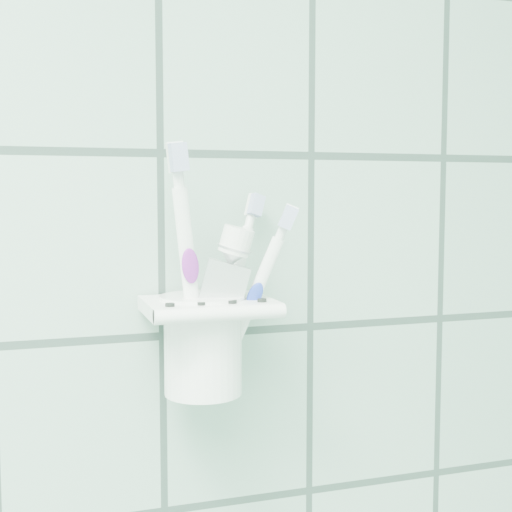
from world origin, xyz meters
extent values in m
cube|color=white|center=(0.66, 1.19, 1.28)|extent=(0.05, 0.02, 0.03)
cube|color=white|center=(0.66, 1.15, 1.29)|extent=(0.12, 0.09, 0.01)
cylinder|color=white|center=(0.66, 1.11, 1.29)|extent=(0.12, 0.01, 0.01)
cylinder|color=black|center=(0.62, 1.12, 1.29)|extent=(0.01, 0.01, 0.00)
cylinder|color=black|center=(0.65, 1.12, 1.29)|extent=(0.01, 0.01, 0.00)
cylinder|color=black|center=(0.67, 1.12, 1.29)|extent=(0.01, 0.01, 0.00)
cylinder|color=black|center=(0.70, 1.12, 1.29)|extent=(0.01, 0.01, 0.00)
cylinder|color=white|center=(0.66, 1.16, 1.25)|extent=(0.07, 0.07, 0.09)
cylinder|color=white|center=(0.66, 1.16, 1.29)|extent=(0.08, 0.08, 0.01)
cylinder|color=black|center=(0.66, 1.16, 1.29)|extent=(0.06, 0.06, 0.00)
cylinder|color=white|center=(0.65, 1.15, 1.30)|extent=(0.04, 0.03, 0.18)
cylinder|color=white|center=(0.65, 1.15, 1.41)|extent=(0.01, 0.01, 0.03)
cube|color=silver|center=(0.65, 1.14, 1.42)|extent=(0.02, 0.01, 0.03)
cube|color=white|center=(0.65, 1.15, 1.42)|extent=(0.02, 0.01, 0.03)
ellipsoid|color=purple|center=(0.65, 1.14, 1.33)|extent=(0.02, 0.01, 0.03)
cylinder|color=white|center=(0.66, 1.14, 1.29)|extent=(0.06, 0.05, 0.15)
cylinder|color=white|center=(0.66, 1.14, 1.38)|extent=(0.02, 0.01, 0.02)
cube|color=silver|center=(0.66, 1.14, 1.39)|extent=(0.02, 0.02, 0.02)
cube|color=white|center=(0.66, 1.14, 1.39)|extent=(0.02, 0.01, 0.03)
ellipsoid|color=red|center=(0.66, 1.14, 1.31)|extent=(0.02, 0.01, 0.03)
cylinder|color=white|center=(0.67, 1.16, 1.29)|extent=(0.06, 0.05, 0.14)
cylinder|color=white|center=(0.67, 1.16, 1.37)|extent=(0.02, 0.01, 0.02)
cube|color=silver|center=(0.67, 1.15, 1.38)|extent=(0.02, 0.02, 0.02)
cube|color=white|center=(0.67, 1.16, 1.38)|extent=(0.02, 0.01, 0.02)
ellipsoid|color=#1E38A5|center=(0.67, 1.15, 1.30)|extent=(0.02, 0.01, 0.03)
cube|color=silver|center=(0.65, 1.15, 1.27)|extent=(0.07, 0.03, 0.12)
cube|color=silver|center=(0.65, 1.15, 1.22)|extent=(0.05, 0.01, 0.02)
cone|color=silver|center=(0.65, 1.15, 1.34)|extent=(0.04, 0.04, 0.03)
cylinder|color=white|center=(0.65, 1.15, 1.35)|extent=(0.04, 0.04, 0.03)
camera|label=1|loc=(0.50, 0.52, 1.39)|focal=50.00mm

